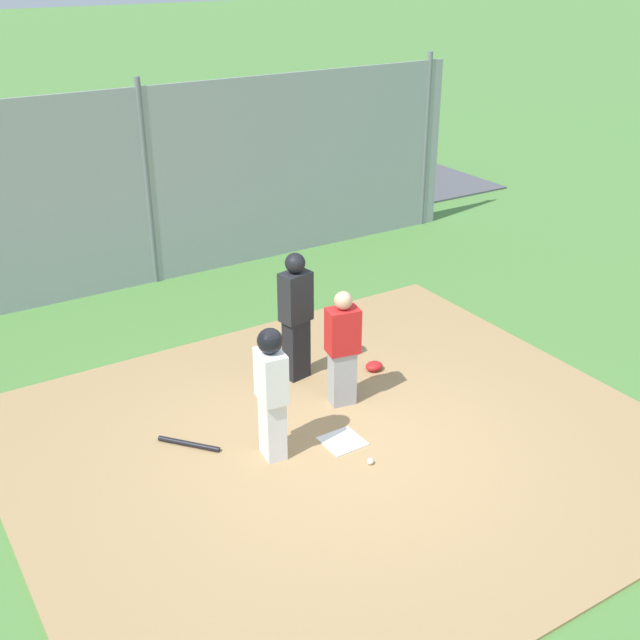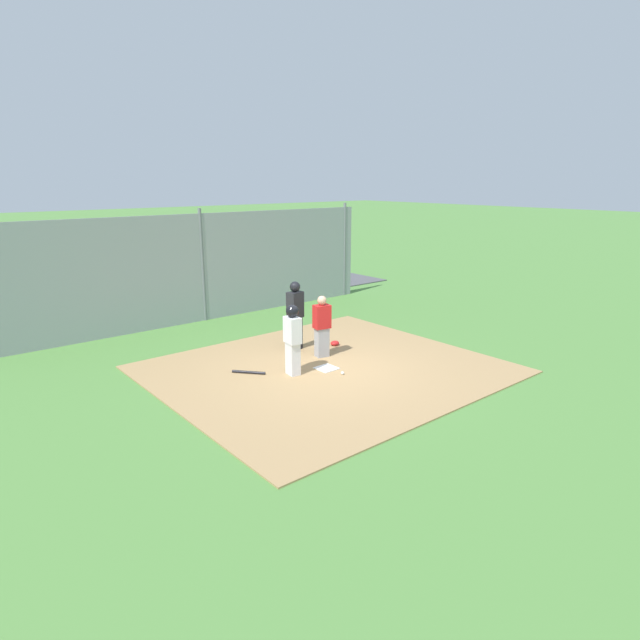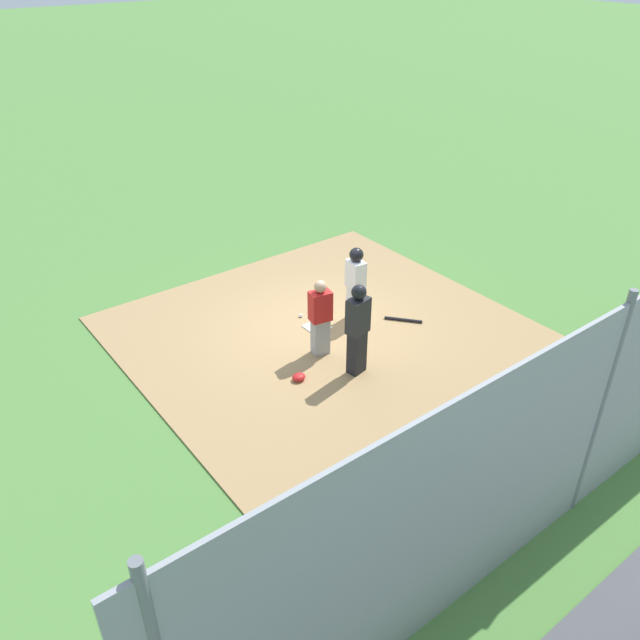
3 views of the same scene
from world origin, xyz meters
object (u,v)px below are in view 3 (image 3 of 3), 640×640
(baseball, at_px, (301,315))
(umpire, at_px, (358,328))
(baseball_bat, at_px, (403,320))
(runner, at_px, (356,280))
(catcher, at_px, (320,317))
(catcher_mask, at_px, (299,377))
(home_plate, at_px, (317,327))

(baseball, bearing_deg, umpire, -98.33)
(umpire, xyz_separation_m, baseball_bat, (1.85, 0.72, -0.87))
(runner, bearing_deg, catcher, 29.79)
(catcher, relative_size, umpire, 0.87)
(umpire, height_order, runner, umpire)
(umpire, bearing_deg, runner, -49.14)
(catcher, distance_m, umpire, 0.88)
(baseball_bat, distance_m, baseball, 2.06)
(catcher_mask, bearing_deg, catcher, 28.93)
(baseball_bat, height_order, catcher_mask, catcher_mask)
(home_plate, bearing_deg, umpire, -101.78)
(catcher, height_order, baseball, catcher)
(catcher, bearing_deg, catcher_mask, 130.10)
(home_plate, xyz_separation_m, baseball_bat, (1.52, -0.86, 0.02))
(baseball_bat, height_order, baseball, baseball)
(home_plate, bearing_deg, catcher_mask, -137.50)
(baseball, bearing_deg, runner, -41.33)
(umpire, bearing_deg, baseball_bat, -78.68)
(umpire, height_order, catcher_mask, umpire)
(catcher, distance_m, baseball, 1.51)
(catcher, height_order, runner, runner)
(home_plate, relative_size, baseball_bat, 0.58)
(catcher, xyz_separation_m, baseball, (0.45, 1.24, -0.73))
(umpire, relative_size, baseball, 23.28)
(catcher, bearing_deg, baseball_bat, -82.51)
(catcher, xyz_separation_m, umpire, (0.14, -0.85, 0.14))
(baseball_bat, xyz_separation_m, catcher_mask, (-2.80, -0.32, 0.03))
(runner, height_order, baseball, runner)
(umpire, distance_m, runner, 1.78)
(runner, xyz_separation_m, catcher_mask, (-2.07, -0.98, -0.82))
(home_plate, bearing_deg, catcher, -123.03)
(home_plate, distance_m, baseball, 0.51)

